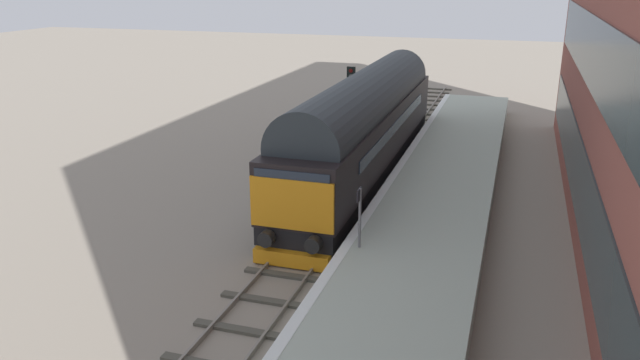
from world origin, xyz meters
The scene contains 6 objects.
ground_plane centered at (0.00, 0.00, 0.00)m, with size 140.00×140.00×0.00m, color gray.
track_main centered at (0.00, 0.00, 0.06)m, with size 2.50×60.00×0.15m.
station_platform centered at (3.60, 0.00, 0.50)m, with size 4.00×44.00×1.01m.
diesel_locomotive centered at (0.00, 5.95, 2.48)m, with size 2.74×18.77×4.68m.
signal_post_near centered at (-2.14, 11.61, 2.65)m, with size 0.44×0.22×4.04m.
platform_number_sign centered at (2.12, -3.37, 2.21)m, with size 0.10×0.44×1.80m.
Camera 1 is at (6.10, -19.59, 8.58)m, focal length 35.06 mm.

